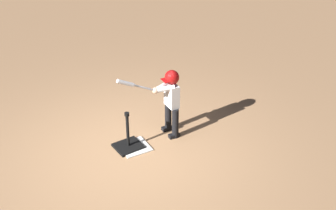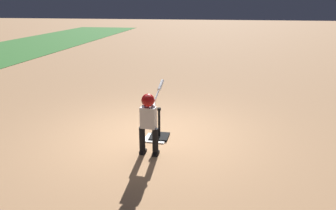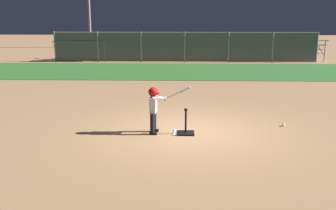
% 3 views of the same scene
% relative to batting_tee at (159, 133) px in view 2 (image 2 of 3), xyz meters
% --- Properties ---
extents(ground_plane, '(90.00, 90.00, 0.00)m').
position_rel_batting_tee_xyz_m(ground_plane, '(0.10, 0.18, -0.09)').
color(ground_plane, '#AD7F56').
extents(home_plate, '(0.47, 0.47, 0.02)m').
position_rel_batting_tee_xyz_m(home_plate, '(-0.08, 0.06, -0.08)').
color(home_plate, white).
rests_on(home_plate, ground_plane).
extents(batting_tee, '(0.42, 0.38, 0.64)m').
position_rel_batting_tee_xyz_m(batting_tee, '(0.00, 0.00, 0.00)').
color(batting_tee, black).
rests_on(batting_tee, ground_plane).
extents(batter_child, '(1.02, 0.37, 1.20)m').
position_rel_batting_tee_xyz_m(batter_child, '(-0.76, 0.04, 0.64)').
color(batter_child, black).
rests_on(batter_child, ground_plane).
extents(baseball, '(0.07, 0.07, 0.07)m').
position_rel_batting_tee_xyz_m(baseball, '(2.56, 0.74, -0.05)').
color(baseball, white).
rests_on(baseball, ground_plane).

